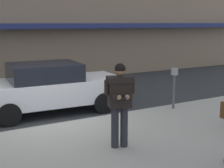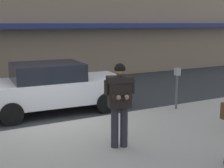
% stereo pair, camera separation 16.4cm
% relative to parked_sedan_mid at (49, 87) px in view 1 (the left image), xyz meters
% --- Properties ---
extents(ground_plane, '(80.00, 80.00, 0.00)m').
position_rel_parked_sedan_mid_xyz_m(ground_plane, '(-0.41, -1.37, -0.79)').
color(ground_plane, '#2B2D30').
extents(sidewalk, '(32.00, 5.30, 0.14)m').
position_rel_parked_sedan_mid_xyz_m(sidewalk, '(0.59, -4.22, -0.72)').
color(sidewalk, '#99968E').
rests_on(sidewalk, ground).
extents(curb_paint_line, '(28.00, 0.12, 0.01)m').
position_rel_parked_sedan_mid_xyz_m(curb_paint_line, '(0.59, -1.32, -0.79)').
color(curb_paint_line, silver).
rests_on(curb_paint_line, ground).
extents(parked_sedan_mid, '(4.59, 2.10, 1.54)m').
position_rel_parked_sedan_mid_xyz_m(parked_sedan_mid, '(0.00, 0.00, 0.00)').
color(parked_sedan_mid, silver).
rests_on(parked_sedan_mid, ground).
extents(man_texting_on_phone, '(0.63, 0.64, 1.81)m').
position_rel_parked_sedan_mid_xyz_m(man_texting_on_phone, '(0.29, -3.78, 0.46)').
color(man_texting_on_phone, '#23232B').
rests_on(man_texting_on_phone, sidewalk).
extents(parking_meter, '(0.12, 0.18, 1.27)m').
position_rel_parked_sedan_mid_xyz_m(parking_meter, '(3.30, -1.97, 0.18)').
color(parking_meter, '#4C4C51').
rests_on(parking_meter, sidewalk).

